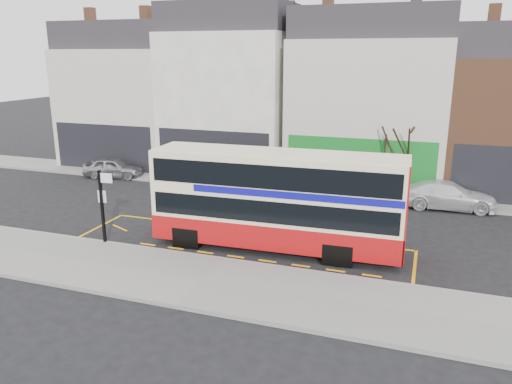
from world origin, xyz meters
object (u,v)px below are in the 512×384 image
at_px(car_silver, 114,168).
at_px(car_grey, 278,185).
at_px(bus_stop_post, 103,199).
at_px(street_tree_right, 398,136).
at_px(car_white, 448,195).
at_px(street_tree_left, 78,112).
at_px(double_decker_bus, 278,199).

height_order(car_silver, car_grey, car_silver).
xyz_separation_m(bus_stop_post, car_silver, (-6.63, 10.15, -1.34)).
height_order(bus_stop_post, street_tree_right, street_tree_right).
bearing_deg(car_white, car_silver, 86.99).
relative_size(car_white, street_tree_left, 0.87).
bearing_deg(street_tree_left, car_silver, -30.05).
height_order(bus_stop_post, car_silver, bus_stop_post).
distance_m(car_silver, street_tree_left, 6.03).
relative_size(double_decker_bus, bus_stop_post, 3.31).
height_order(bus_stop_post, car_grey, bus_stop_post).
bearing_deg(car_grey, bus_stop_post, 172.61).
height_order(double_decker_bus, street_tree_left, street_tree_left).
distance_m(bus_stop_post, street_tree_right, 15.56).
xyz_separation_m(bus_stop_post, street_tree_left, (-11.08, 12.72, 1.81)).
bearing_deg(street_tree_right, car_grey, -164.30).
bearing_deg(street_tree_left, street_tree_right, -4.21).
bearing_deg(street_tree_right, street_tree_left, 175.79).
distance_m(double_decker_bus, car_grey, 7.88).
xyz_separation_m(double_decker_bus, car_grey, (-2.19, 7.42, -1.48)).
xyz_separation_m(car_silver, car_grey, (11.31, -0.75, -0.01)).
bearing_deg(car_silver, bus_stop_post, -158.76).
bearing_deg(bus_stop_post, car_white, 30.56).
bearing_deg(car_white, bus_stop_post, 123.82).
bearing_deg(double_decker_bus, car_grey, 104.34).
relative_size(car_silver, car_grey, 0.98).
xyz_separation_m(car_grey, car_white, (8.87, 0.77, 0.06)).
height_order(car_grey, street_tree_right, street_tree_right).
xyz_separation_m(street_tree_left, street_tree_right, (21.87, -1.61, -0.31)).
relative_size(double_decker_bus, street_tree_right, 1.99).
bearing_deg(street_tree_left, bus_stop_post, -48.95).
bearing_deg(car_white, double_decker_bus, 137.73).
xyz_separation_m(car_silver, street_tree_right, (17.42, 0.96, 2.84)).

